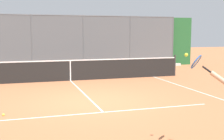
# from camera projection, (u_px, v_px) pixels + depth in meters

# --- Properties ---
(ground_plane) EXTENTS (60.00, 60.00, 0.00)m
(ground_plane) POSITION_uv_depth(u_px,v_px,m) (92.00, 102.00, 9.45)
(ground_plane) COLOR #B76B42
(court_line_markings) EXTENTS (8.38, 10.35, 0.01)m
(court_line_markings) POSITION_uv_depth(u_px,v_px,m) (106.00, 115.00, 7.92)
(court_line_markings) COLOR white
(court_line_markings) RESTS_ON ground
(fence_backdrop) EXTENTS (18.16, 1.37, 3.24)m
(fence_backdrop) POSITION_uv_depth(u_px,v_px,m) (57.00, 43.00, 18.12)
(fence_backdrop) COLOR #565B60
(fence_backdrop) RESTS_ON ground
(tennis_net) EXTENTS (10.77, 0.09, 1.07)m
(tennis_net) POSITION_uv_depth(u_px,v_px,m) (70.00, 70.00, 13.51)
(tennis_net) COLOR #2D2D2D
(tennis_net) RESTS_ON ground
(tennis_ball_near_net) EXTENTS (0.07, 0.07, 0.07)m
(tennis_ball_near_net) POSITION_uv_depth(u_px,v_px,m) (3.00, 115.00, 7.83)
(tennis_ball_near_net) COLOR #D6E042
(tennis_ball_near_net) RESTS_ON ground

